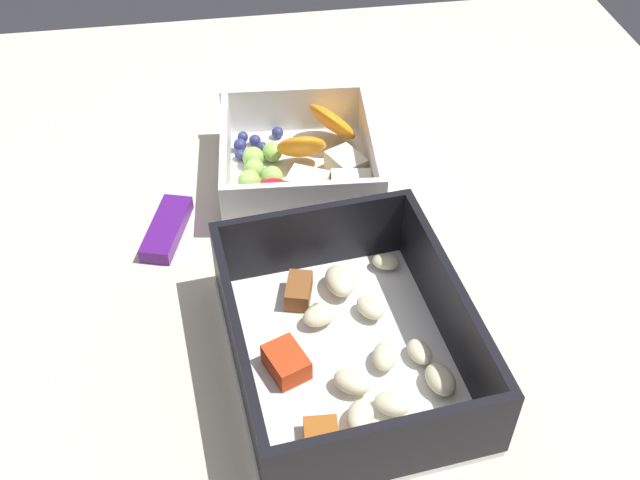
{
  "coord_description": "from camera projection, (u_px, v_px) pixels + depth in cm",
  "views": [
    {
      "loc": [
        -41.8,
        6.43,
        42.99
      ],
      "look_at": [
        -1.16,
        0.1,
        4.0
      ],
      "focal_mm": 41.79,
      "sensor_mm": 36.0,
      "label": 1
    }
  ],
  "objects": [
    {
      "name": "table_surface",
      "position": [
        319.0,
        257.0,
        0.6
      ],
      "size": [
        80.0,
        80.0,
        2.0
      ],
      "primitive_type": "cube",
      "color": "beige",
      "rests_on": "ground"
    },
    {
      "name": "candy_bar",
      "position": [
        167.0,
        229.0,
        0.6
      ],
      "size": [
        7.4,
        4.36,
        1.2
      ],
      "primitive_type": "cube",
      "rotation": [
        0.0,
        0.0,
        -0.3
      ],
      "color": "#51197A",
      "rests_on": "table_surface"
    },
    {
      "name": "pasta_container",
      "position": [
        348.0,
        344.0,
        0.49
      ],
      "size": [
        20.26,
        16.76,
        6.21
      ],
      "rotation": [
        0.0,
        0.0,
        0.1
      ],
      "color": "white",
      "rests_on": "table_surface"
    },
    {
      "name": "fruit_bowl",
      "position": [
        302.0,
        162.0,
        0.64
      ],
      "size": [
        15.13,
        14.06,
        5.42
      ],
      "rotation": [
        0.0,
        0.0,
        -0.07
      ],
      "color": "white",
      "rests_on": "table_surface"
    }
  ]
}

